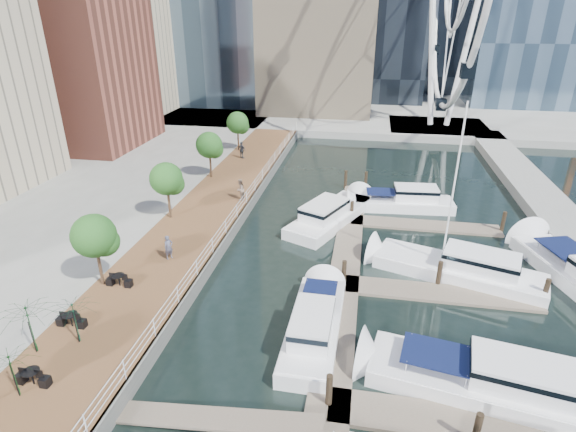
# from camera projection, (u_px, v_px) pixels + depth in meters

# --- Properties ---
(ground) EXTENTS (520.00, 520.00, 0.00)m
(ground) POSITION_uv_depth(u_px,v_px,m) (272.00, 366.00, 22.41)
(ground) COLOR black
(ground) RESTS_ON ground
(boardwalk) EXTENTS (6.00, 60.00, 1.00)m
(boardwalk) POSITION_uv_depth(u_px,v_px,m) (204.00, 220.00, 37.11)
(boardwalk) COLOR brown
(boardwalk) RESTS_ON ground
(seawall) EXTENTS (0.25, 60.00, 1.00)m
(seawall) POSITION_uv_depth(u_px,v_px,m) (239.00, 223.00, 36.62)
(seawall) COLOR #595954
(seawall) RESTS_ON ground
(land_far) EXTENTS (200.00, 114.00, 1.00)m
(land_far) POSITION_uv_depth(u_px,v_px,m) (356.00, 81.00, 113.66)
(land_far) COLOR gray
(land_far) RESTS_ON ground
(breakwater) EXTENTS (4.00, 60.00, 1.00)m
(breakwater) POSITION_uv_depth(u_px,v_px,m) (560.00, 221.00, 36.90)
(breakwater) COLOR gray
(breakwater) RESTS_ON ground
(pier) EXTENTS (14.00, 12.00, 1.00)m
(pier) POSITION_uv_depth(u_px,v_px,m) (438.00, 128.00, 66.56)
(pier) COLOR gray
(pier) RESTS_ON ground
(railing) EXTENTS (0.10, 60.00, 1.05)m
(railing) POSITION_uv_depth(u_px,v_px,m) (237.00, 211.00, 36.22)
(railing) COLOR white
(railing) RESTS_ON boardwalk
(floating_docks) EXTENTS (16.00, 34.00, 2.60)m
(floating_docks) POSITION_uv_depth(u_px,v_px,m) (420.00, 270.00, 29.87)
(floating_docks) COLOR #6D6051
(floating_docks) RESTS_ON ground
(midrise_condos) EXTENTS (19.00, 67.00, 28.00)m
(midrise_condos) POSITION_uv_depth(u_px,v_px,m) (7.00, 42.00, 46.35)
(midrise_condos) COLOR #BCAD8E
(midrise_condos) RESTS_ON ground
(street_trees) EXTENTS (2.60, 42.60, 4.60)m
(street_trees) POSITION_uv_depth(u_px,v_px,m) (166.00, 179.00, 35.04)
(street_trees) COLOR #3F2B1C
(street_trees) RESTS_ON ground
(cafe_tables) EXTENTS (2.50, 13.70, 0.74)m
(cafe_tables) POSITION_uv_depth(u_px,v_px,m) (53.00, 346.00, 21.73)
(cafe_tables) COLOR black
(cafe_tables) RESTS_ON ground
(yacht_foreground) EXTENTS (12.30, 5.27, 2.15)m
(yacht_foreground) POSITION_uv_depth(u_px,v_px,m) (487.00, 393.00, 20.83)
(yacht_foreground) COLOR white
(yacht_foreground) RESTS_ON ground
(pedestrian_near) EXTENTS (0.69, 0.73, 1.67)m
(pedestrian_near) POSITION_uv_depth(u_px,v_px,m) (169.00, 247.00, 29.94)
(pedestrian_near) COLOR #545871
(pedestrian_near) RESTS_ON boardwalk
(pedestrian_mid) EXTENTS (0.92, 1.07, 1.92)m
(pedestrian_mid) POSITION_uv_depth(u_px,v_px,m) (240.00, 190.00, 39.41)
(pedestrian_mid) COLOR #886E5E
(pedestrian_mid) RESTS_ON boardwalk
(pedestrian_far) EXTENTS (1.21, 0.91, 1.90)m
(pedestrian_far) POSITION_uv_depth(u_px,v_px,m) (242.00, 150.00, 50.78)
(pedestrian_far) COLOR #353A43
(pedestrian_far) RESTS_ON boardwalk
(moored_yachts) EXTENTS (24.81, 30.32, 11.50)m
(moored_yachts) POSITION_uv_depth(u_px,v_px,m) (446.00, 277.00, 29.99)
(moored_yachts) COLOR white
(moored_yachts) RESTS_ON ground
(cafe_seating) EXTENTS (4.67, 6.68, 2.73)m
(cafe_seating) POSITION_uv_depth(u_px,v_px,m) (40.00, 338.00, 20.96)
(cafe_seating) COLOR #0F3911
(cafe_seating) RESTS_ON ground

